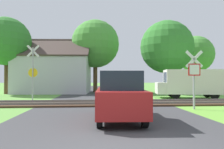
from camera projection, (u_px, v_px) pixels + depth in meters
road_asphalt at (114, 130)px, 6.40m from camera, size 7.54×80.00×0.01m
rail_track at (105, 103)px, 12.96m from camera, size 60.00×2.60×0.22m
stop_sign_near at (194, 75)px, 10.88m from camera, size 0.88×0.16×2.94m
crossing_sign_far at (33, 70)px, 15.17m from camera, size 0.88×0.14×3.90m
house at (55, 74)px, 23.95m from camera, size 8.20×6.66×5.91m
tree_left at (6, 41)px, 21.99m from camera, size 4.87×4.87×7.74m
tree_right at (167, 47)px, 22.65m from camera, size 5.48×5.48×7.58m
tree_center at (95, 44)px, 24.84m from camera, size 5.43×5.43×8.23m
tree_far at (195, 54)px, 29.07m from camera, size 4.83×4.83×7.24m
mail_truck at (190, 82)px, 17.22m from camera, size 5.12×2.57×2.24m
parked_car at (119, 96)px, 8.09m from camera, size 1.80×4.06×1.78m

